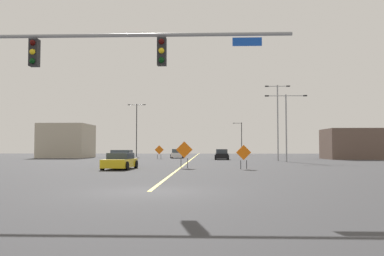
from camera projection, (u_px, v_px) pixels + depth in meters
name	position (u px, v px, depth m)	size (l,w,h in m)	color
ground	(149.00, 192.00, 15.07)	(197.14, 197.14, 0.00)	#38383A
road_centre_stripe	(194.00, 157.00, 69.73)	(0.16, 109.52, 0.01)	yellow
traffic_signal_assembly	(41.00, 63.00, 15.44)	(14.79, 0.44, 6.47)	gray
street_lamp_mid_left	(286.00, 121.00, 46.50)	(4.84, 0.24, 7.77)	gray
street_lamp_near_left	(137.00, 126.00, 75.44)	(3.31, 0.24, 9.81)	black
street_lamp_mid_right	(278.00, 117.00, 50.63)	(3.11, 0.24, 9.51)	gray
street_lamp_far_left	(241.00, 137.00, 88.87)	(1.97, 0.24, 7.20)	black
construction_sign_median_far	(244.00, 154.00, 30.97)	(1.17, 0.13, 1.86)	orange
construction_sign_right_shoulder	(184.00, 151.00, 32.65)	(1.34, 0.05, 2.15)	orange
construction_sign_left_lane	(159.00, 150.00, 60.05)	(1.32, 0.32, 2.00)	orange
car_black_approaching	(222.00, 155.00, 56.25)	(1.97, 4.55, 1.44)	black
car_yellow_passing	(120.00, 161.00, 30.97)	(2.17, 4.53, 1.24)	gold
car_silver_far	(122.00, 158.00, 35.91)	(2.19, 4.09, 1.44)	#B7BABF
car_white_distant	(177.00, 154.00, 64.34)	(2.03, 4.43, 1.43)	white
roadside_building_east	(356.00, 144.00, 58.43)	(8.89, 6.43, 4.36)	brown
roadside_building_west	(67.00, 141.00, 67.20)	(7.48, 8.10, 5.53)	#B2A893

